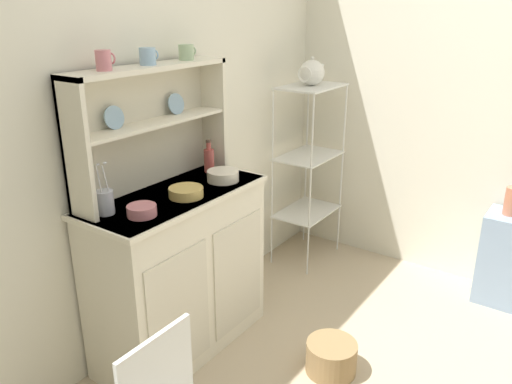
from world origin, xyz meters
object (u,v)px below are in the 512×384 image
(floor_basket, at_px, (331,357))
(bowl_mixing_large, at_px, (142,211))
(hutch_shelf_unit, at_px, (147,118))
(bakers_rack, at_px, (309,152))
(porcelain_teapot, at_px, (312,73))
(cup_rose_0, at_px, (104,60))
(jam_bottle, at_px, (209,159))
(hutch_cabinet, at_px, (180,271))
(flower_vase, at_px, (512,198))
(utensil_jar, at_px, (105,202))

(floor_basket, relative_size, bowl_mixing_large, 1.97)
(hutch_shelf_unit, relative_size, floor_basket, 3.55)
(bakers_rack, relative_size, porcelain_teapot, 4.93)
(floor_basket, distance_m, cup_rose_0, 1.82)
(hutch_shelf_unit, distance_m, floor_basket, 1.54)
(cup_rose_0, bearing_deg, jam_bottle, -3.28)
(jam_bottle, bearing_deg, hutch_shelf_unit, 168.38)
(hutch_cabinet, height_order, hutch_shelf_unit, hutch_shelf_unit)
(bowl_mixing_large, xyz_separation_m, jam_bottle, (0.66, 0.16, 0.05))
(flower_vase, bearing_deg, jam_bottle, 129.01)
(hutch_shelf_unit, height_order, cup_rose_0, cup_rose_0)
(bowl_mixing_large, relative_size, utensil_jar, 0.54)
(jam_bottle, relative_size, porcelain_teapot, 0.71)
(bowl_mixing_large, bearing_deg, bakers_rack, 1.83)
(floor_basket, height_order, cup_rose_0, cup_rose_0)
(hutch_cabinet, relative_size, utensil_jar, 4.02)
(jam_bottle, bearing_deg, cup_rose_0, 176.72)
(hutch_shelf_unit, height_order, utensil_jar, hutch_shelf_unit)
(hutch_cabinet, xyz_separation_m, utensil_jar, (-0.37, 0.08, 0.50))
(jam_bottle, bearing_deg, bowl_mixing_large, -166.39)
(floor_basket, distance_m, flower_vase, 1.48)
(bakers_rack, relative_size, jam_bottle, 6.94)
(cup_rose_0, height_order, flower_vase, cup_rose_0)
(floor_basket, distance_m, porcelain_teapot, 1.81)
(flower_vase, bearing_deg, hutch_shelf_unit, 135.48)
(bakers_rack, height_order, porcelain_teapot, porcelain_teapot)
(bakers_rack, xyz_separation_m, floor_basket, (-1.04, -0.75, -0.73))
(floor_basket, distance_m, utensil_jar, 1.38)
(hutch_cabinet, relative_size, bowl_mixing_large, 7.51)
(cup_rose_0, bearing_deg, utensil_jar, -157.69)
(floor_basket, xyz_separation_m, porcelain_teapot, (1.04, 0.75, 1.28))
(bowl_mixing_large, height_order, flower_vase, bowl_mixing_large)
(bowl_mixing_large, xyz_separation_m, flower_vase, (1.80, -1.25, -0.23))
(bowl_mixing_large, distance_m, utensil_jar, 0.17)
(cup_rose_0, bearing_deg, flower_vase, -39.24)
(bowl_mixing_large, distance_m, flower_vase, 2.20)
(floor_basket, relative_size, cup_rose_0, 3.01)
(bakers_rack, relative_size, cup_rose_0, 14.65)
(hutch_cabinet, distance_m, floor_basket, 0.91)
(hutch_shelf_unit, xyz_separation_m, cup_rose_0, (-0.26, -0.04, 0.30))
(bowl_mixing_large, height_order, utensil_jar, utensil_jar)
(floor_basket, xyz_separation_m, jam_bottle, (0.09, 0.86, 0.89))
(bowl_mixing_large, distance_m, jam_bottle, 0.68)
(cup_rose_0, bearing_deg, floor_basket, -59.11)
(hutch_cabinet, relative_size, floor_basket, 3.81)
(hutch_shelf_unit, bearing_deg, utensil_jar, -167.06)
(floor_basket, relative_size, jam_bottle, 1.42)
(hutch_cabinet, relative_size, flower_vase, 3.13)
(flower_vase, bearing_deg, bowl_mixing_large, 145.25)
(hutch_cabinet, xyz_separation_m, flower_vase, (1.51, -1.32, 0.23))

